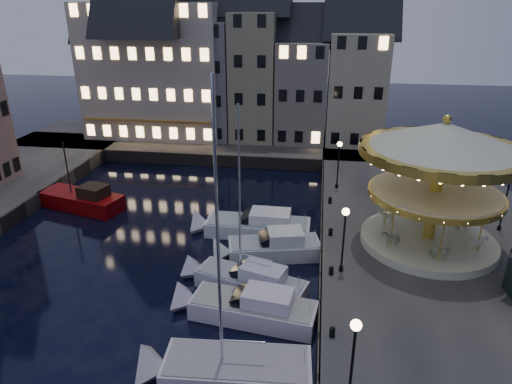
% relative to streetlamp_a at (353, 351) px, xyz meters
% --- Properties ---
extents(ground, '(160.00, 160.00, 0.00)m').
position_rel_streetlamp_a_xyz_m(ground, '(-7.20, 9.00, -4.02)').
color(ground, black).
rests_on(ground, ground).
extents(quay_east, '(16.00, 56.00, 1.30)m').
position_rel_streetlamp_a_xyz_m(quay_east, '(6.80, 15.00, -3.37)').
color(quay_east, '#474442').
rests_on(quay_east, ground).
extents(quay_north, '(44.00, 12.00, 1.30)m').
position_rel_streetlamp_a_xyz_m(quay_north, '(-15.20, 37.00, -3.37)').
color(quay_north, '#474442').
rests_on(quay_north, ground).
extents(quaywall_e, '(0.15, 44.00, 1.30)m').
position_rel_streetlamp_a_xyz_m(quaywall_e, '(-1.20, 15.00, -3.37)').
color(quaywall_e, '#47423A').
rests_on(quaywall_e, ground).
extents(quaywall_n, '(48.00, 0.15, 1.30)m').
position_rel_streetlamp_a_xyz_m(quaywall_n, '(-13.20, 31.00, -3.37)').
color(quaywall_n, '#47423A').
rests_on(quaywall_n, ground).
extents(streetlamp_a, '(0.44, 0.44, 4.17)m').
position_rel_streetlamp_a_xyz_m(streetlamp_a, '(0.00, 0.00, 0.00)').
color(streetlamp_a, black).
rests_on(streetlamp_a, quay_east).
extents(streetlamp_b, '(0.44, 0.44, 4.17)m').
position_rel_streetlamp_a_xyz_m(streetlamp_b, '(0.00, 10.00, 0.00)').
color(streetlamp_b, black).
rests_on(streetlamp_b, quay_east).
extents(streetlamp_c, '(0.44, 0.44, 4.17)m').
position_rel_streetlamp_a_xyz_m(streetlamp_c, '(0.00, 23.50, 0.00)').
color(streetlamp_c, black).
rests_on(streetlamp_c, quay_east).
extents(streetlamp_d, '(0.44, 0.44, 4.17)m').
position_rel_streetlamp_a_xyz_m(streetlamp_d, '(11.30, 17.00, 0.00)').
color(streetlamp_d, black).
rests_on(streetlamp_d, quay_east).
extents(bollard_a, '(0.30, 0.30, 0.57)m').
position_rel_streetlamp_a_xyz_m(bollard_a, '(-0.60, 4.00, -2.41)').
color(bollard_a, black).
rests_on(bollard_a, quay_east).
extents(bollard_b, '(0.30, 0.30, 0.57)m').
position_rel_streetlamp_a_xyz_m(bollard_b, '(-0.60, 9.50, -2.41)').
color(bollard_b, black).
rests_on(bollard_b, quay_east).
extents(bollard_c, '(0.30, 0.30, 0.57)m').
position_rel_streetlamp_a_xyz_m(bollard_c, '(-0.60, 14.50, -2.41)').
color(bollard_c, black).
rests_on(bollard_c, quay_east).
extents(bollard_d, '(0.30, 0.30, 0.57)m').
position_rel_streetlamp_a_xyz_m(bollard_d, '(-0.60, 20.00, -2.41)').
color(bollard_d, black).
rests_on(bollard_d, quay_east).
extents(townhouse_na, '(5.50, 8.00, 12.80)m').
position_rel_streetlamp_a_xyz_m(townhouse_na, '(-26.70, 39.00, 3.76)').
color(townhouse_na, gray).
rests_on(townhouse_na, quay_north).
extents(townhouse_nb, '(6.16, 8.00, 13.80)m').
position_rel_streetlamp_a_xyz_m(townhouse_nb, '(-21.25, 39.00, 4.26)').
color(townhouse_nb, slate).
rests_on(townhouse_nb, quay_north).
extents(townhouse_nc, '(6.82, 8.00, 14.80)m').
position_rel_streetlamp_a_xyz_m(townhouse_nc, '(-15.20, 39.00, 4.76)').
color(townhouse_nc, slate).
rests_on(townhouse_nc, quay_north).
extents(townhouse_nd, '(5.50, 8.00, 15.80)m').
position_rel_streetlamp_a_xyz_m(townhouse_nd, '(-9.45, 39.00, 5.26)').
color(townhouse_nd, gray).
rests_on(townhouse_nd, quay_north).
extents(townhouse_ne, '(6.16, 8.00, 12.80)m').
position_rel_streetlamp_a_xyz_m(townhouse_ne, '(-4.00, 39.00, 3.76)').
color(townhouse_ne, gray).
rests_on(townhouse_ne, quay_north).
extents(townhouse_nf, '(6.82, 8.00, 13.80)m').
position_rel_streetlamp_a_xyz_m(townhouse_nf, '(2.05, 39.00, 4.26)').
color(townhouse_nf, '#ADA588').
rests_on(townhouse_nf, quay_north).
extents(hotel_corner, '(17.60, 9.00, 16.80)m').
position_rel_streetlamp_a_xyz_m(hotel_corner, '(-21.20, 39.00, 5.76)').
color(hotel_corner, beige).
rests_on(hotel_corner, quay_north).
extents(motorboat_a, '(7.95, 3.07, 13.25)m').
position_rel_streetlamp_a_xyz_m(motorboat_a, '(-5.50, 1.90, -3.48)').
color(motorboat_a, silver).
rests_on(motorboat_a, ground).
extents(motorboat_b, '(8.08, 3.32, 2.15)m').
position_rel_streetlamp_a_xyz_m(motorboat_b, '(-5.24, 6.48, -3.38)').
color(motorboat_b, silver).
rests_on(motorboat_b, ground).
extents(motorboat_c, '(7.84, 4.11, 10.48)m').
position_rel_streetlamp_a_xyz_m(motorboat_c, '(-5.76, 9.06, -3.34)').
color(motorboat_c, silver).
rests_on(motorboat_c, ground).
extents(motorboat_d, '(7.40, 3.86, 2.15)m').
position_rel_streetlamp_a_xyz_m(motorboat_d, '(-4.81, 13.24, -3.38)').
color(motorboat_d, silver).
rests_on(motorboat_d, ground).
extents(motorboat_e, '(8.84, 2.68, 2.15)m').
position_rel_streetlamp_a_xyz_m(motorboat_e, '(-6.37, 16.41, -3.37)').
color(motorboat_e, silver).
rests_on(motorboat_e, ground).
extents(red_fishing_boat, '(7.79, 4.37, 5.91)m').
position_rel_streetlamp_a_xyz_m(red_fishing_boat, '(-21.40, 18.98, -3.32)').
color(red_fishing_boat, '#700406').
rests_on(red_fishing_boat, ground).
extents(carousel, '(10.08, 10.08, 8.82)m').
position_rel_streetlamp_a_xyz_m(carousel, '(5.83, 14.18, 3.09)').
color(carousel, beige).
rests_on(carousel, quay_east).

